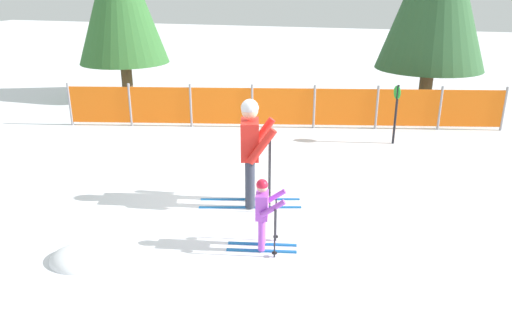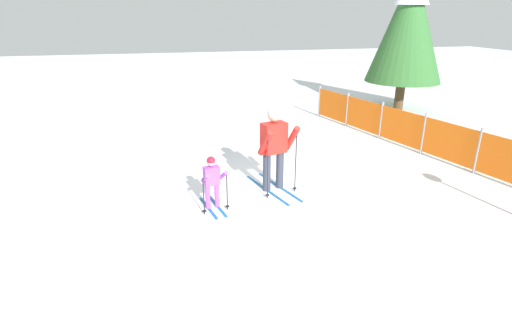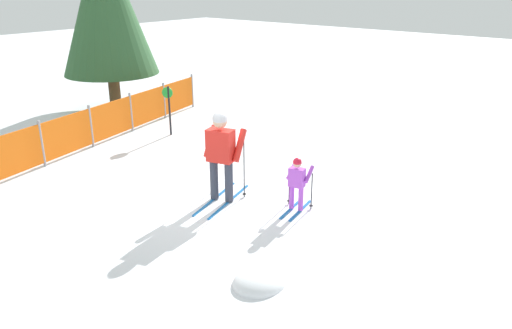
# 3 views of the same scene
# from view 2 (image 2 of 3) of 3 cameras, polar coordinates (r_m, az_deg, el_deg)

# --- Properties ---
(ground_plane) EXTENTS (60.00, 60.00, 0.00)m
(ground_plane) POSITION_cam_2_polar(r_m,az_deg,el_deg) (8.20, 3.91, -2.86)
(ground_plane) COLOR white
(skier_adult) EXTENTS (1.62, 0.83, 1.68)m
(skier_adult) POSITION_cam_2_polar(r_m,az_deg,el_deg) (7.62, 2.64, 3.32)
(skier_adult) COLOR #1966B2
(skier_adult) RESTS_ON ground_plane
(skier_child) EXTENTS (0.94, 0.49, 0.98)m
(skier_child) POSITION_cam_2_polar(r_m,az_deg,el_deg) (7.03, -6.30, -2.09)
(skier_child) COLOR #1966B2
(skier_child) RESTS_ON ground_plane
(safety_fence) EXTENTS (9.98, 2.38, 1.03)m
(safety_fence) POSITION_cam_2_polar(r_m,az_deg,el_deg) (10.19, 25.85, 2.90)
(safety_fence) COLOR gray
(safety_fence) RESTS_ON ground_plane
(conifer_far) EXTENTS (2.58, 2.58, 4.79)m
(conifer_far) POSITION_cam_2_polar(r_m,az_deg,el_deg) (15.22, 20.99, 18.31)
(conifer_far) COLOR #4C3823
(conifer_far) RESTS_ON ground_plane
(snow_mound) EXTENTS (0.81, 0.69, 0.32)m
(snow_mound) POSITION_cam_2_polar(r_m,az_deg,el_deg) (9.18, -13.63, -0.78)
(snow_mound) COLOR white
(snow_mound) RESTS_ON ground_plane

